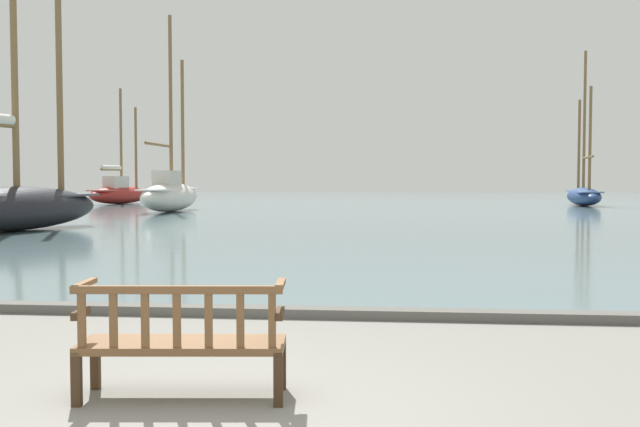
# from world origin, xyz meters

# --- Properties ---
(ground_plane) EXTENTS (160.00, 160.00, 0.00)m
(ground_plane) POSITION_xyz_m (0.00, 0.00, 0.00)
(ground_plane) COLOR gray
(harbor_water) EXTENTS (100.00, 80.00, 0.08)m
(harbor_water) POSITION_xyz_m (0.00, 44.00, 0.04)
(harbor_water) COLOR slate
(harbor_water) RESTS_ON ground
(quay_edge_kerb) EXTENTS (40.00, 0.30, 0.12)m
(quay_edge_kerb) POSITION_xyz_m (0.00, 3.85, 0.06)
(quay_edge_kerb) COLOR #5B5954
(quay_edge_kerb) RESTS_ON ground
(park_bench) EXTENTS (1.64, 0.67, 0.92)m
(park_bench) POSITION_xyz_m (-0.32, 0.47, 0.47)
(park_bench) COLOR #3D2A19
(park_bench) RESTS_ON ground
(sailboat_nearest_port) EXTENTS (1.83, 7.34, 9.90)m
(sailboat_nearest_port) POSITION_xyz_m (-9.77, 30.27, 0.99)
(sailboat_nearest_port) COLOR silver
(sailboat_nearest_port) RESTS_ON harbor_water
(sailboat_outer_port) EXTENTS (3.15, 6.46, 7.65)m
(sailboat_outer_port) POSITION_xyz_m (-16.53, 40.88, 0.86)
(sailboat_outer_port) COLOR maroon
(sailboat_outer_port) RESTS_ON harbor_water
(sailboat_mid_port) EXTENTS (2.37, 6.97, 9.57)m
(sailboat_mid_port) POSITION_xyz_m (13.33, 40.73, 0.83)
(sailboat_mid_port) COLOR navy
(sailboat_mid_port) RESTS_ON harbor_water
(sailboat_centre_channel) EXTENTS (4.09, 7.50, 9.93)m
(sailboat_centre_channel) POSITION_xyz_m (-10.58, 16.57, 0.98)
(sailboat_centre_channel) COLOR black
(sailboat_centre_channel) RESTS_ON harbor_water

